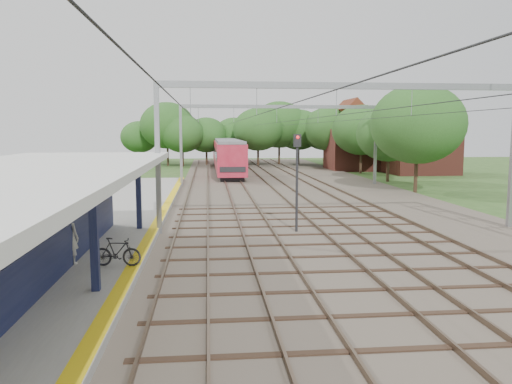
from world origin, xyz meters
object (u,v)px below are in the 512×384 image
person (70,238)px  train (226,153)px  signal_post (297,170)px  bicycle (117,252)px

person → train: 46.37m
person → train: bearing=-76.0°
signal_post → person: bearing=-155.0°
bicycle → signal_post: bearing=-41.1°
person → bicycle: (1.60, -0.46, -0.40)m
bicycle → signal_post: (7.11, 6.28, 2.16)m
person → train: (6.86, 45.85, 0.85)m
train → bicycle: bearing=-96.5°
person → signal_post: (8.71, 5.82, 1.77)m
train → person: bearing=-98.5°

